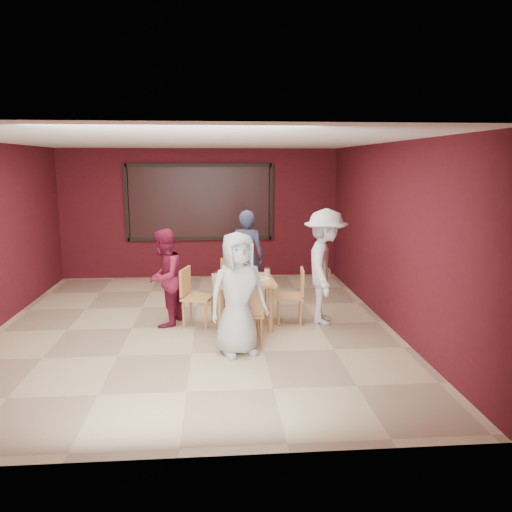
{
  "coord_description": "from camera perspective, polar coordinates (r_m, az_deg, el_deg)",
  "views": [
    {
      "loc": [
        0.35,
        -7.42,
        2.49
      ],
      "look_at": [
        0.95,
        -0.01,
        1.1
      ],
      "focal_mm": 35.0,
      "sensor_mm": 36.0,
      "label": 1
    }
  ],
  "objects": [
    {
      "name": "floor",
      "position": [
        7.83,
        -7.0,
        -8.01
      ],
      "size": [
        7.0,
        7.0,
        0.0
      ],
      "primitive_type": "plane",
      "color": "#C4B088",
      "rests_on": "ground"
    },
    {
      "name": "dining_table",
      "position": [
        7.65,
        -1.49,
        -3.31
      ],
      "size": [
        0.97,
        0.97,
        0.89
      ],
      "color": "tan",
      "rests_on": "floor"
    },
    {
      "name": "chair_left",
      "position": [
        7.78,
        -7.22,
        -4.24
      ],
      "size": [
        0.54,
        0.54,
        0.9
      ],
      "color": "#B47946",
      "rests_on": "floor"
    },
    {
      "name": "chair_right",
      "position": [
        7.84,
        4.42,
        -4.18
      ],
      "size": [
        0.46,
        0.46,
        0.87
      ],
      "color": "#B47946",
      "rests_on": "floor"
    },
    {
      "name": "diner_left",
      "position": [
        7.8,
        -10.45,
        -2.46
      ],
      "size": [
        0.74,
        0.86,
        1.5
      ],
      "primitive_type": "imported",
      "rotation": [
        0.0,
        0.0,
        -1.84
      ],
      "color": "maroon",
      "rests_on": "floor"
    },
    {
      "name": "chair_back",
      "position": [
        8.47,
        -2.39,
        -2.93
      ],
      "size": [
        0.53,
        0.53,
        0.9
      ],
      "color": "#B47946",
      "rests_on": "floor"
    },
    {
      "name": "diner_front",
      "position": [
        6.5,
        -2.07,
        -4.35
      ],
      "size": [
        0.92,
        0.76,
        1.63
      ],
      "primitive_type": "imported",
      "rotation": [
        0.0,
        0.0,
        0.35
      ],
      "color": "#ABABAB",
      "rests_on": "floor"
    },
    {
      "name": "diner_right",
      "position": [
        7.84,
        7.91,
        -1.2
      ],
      "size": [
        0.92,
        1.29,
        1.8
      ],
      "primitive_type": "imported",
      "rotation": [
        0.0,
        0.0,
        1.33
      ],
      "color": "silver",
      "rests_on": "floor"
    },
    {
      "name": "diner_back",
      "position": [
        8.81,
        -1.07,
        -0.17
      ],
      "size": [
        0.7,
        0.56,
        1.69
      ],
      "primitive_type": "imported",
      "rotation": [
        0.0,
        0.0,
        2.86
      ],
      "color": "#2D3050",
      "rests_on": "floor"
    },
    {
      "name": "window_blinds",
      "position": [
        10.91,
        -6.46,
        6.11
      ],
      "size": [
        3.0,
        0.02,
        1.5
      ],
      "primitive_type": "cube",
      "color": "black"
    },
    {
      "name": "chair_front",
      "position": [
        6.96,
        -0.8,
        -6.36
      ],
      "size": [
        0.42,
        0.42,
        0.82
      ],
      "color": "#B47946",
      "rests_on": "floor"
    }
  ]
}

